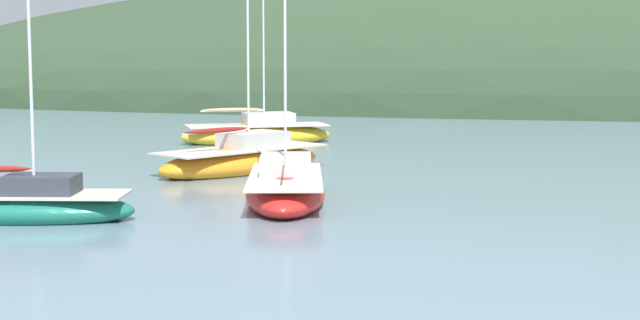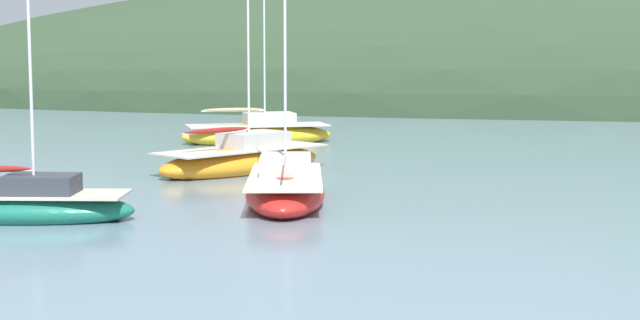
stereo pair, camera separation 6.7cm
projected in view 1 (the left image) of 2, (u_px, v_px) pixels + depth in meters
The scene contains 5 objects.
sailboat_cream_ketch at pixel (242, 160), 38.96m from camera, with size 6.66×7.82×10.12m.
sailboat_black_sloop at pixel (285, 189), 31.32m from camera, with size 3.69×7.57×10.63m.
sailboat_blue_center at pixel (25, 206), 28.26m from camera, with size 6.56×2.98×9.15m.
sailboat_red_portside at pixel (258, 134), 50.46m from camera, with size 8.09×5.52×10.22m.
mooring_buoy_inner at pixel (49, 180), 35.63m from camera, with size 0.44×0.44×0.54m.
Camera 1 is at (5.13, -11.95, 4.95)m, focal length 56.08 mm.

